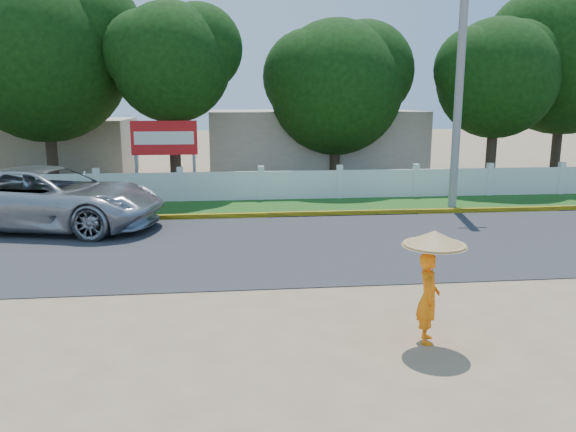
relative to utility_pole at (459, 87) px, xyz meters
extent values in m
plane|color=#9E8460|center=(-6.60, -8.98, -4.15)|extent=(120.00, 120.00, 0.00)
cube|color=#38383A|center=(-6.60, -4.48, -4.14)|extent=(60.00, 7.00, 0.02)
cube|color=#2D601E|center=(-6.60, 0.77, -4.13)|extent=(60.00, 3.50, 0.03)
cube|color=yellow|center=(-6.60, -0.93, -4.07)|extent=(40.00, 0.18, 0.16)
cube|color=silver|center=(-6.60, 2.22, -3.60)|extent=(40.00, 0.10, 1.10)
cube|color=#B7AD99|center=(-3.60, 9.02, -2.55)|extent=(10.00, 6.00, 3.20)
cube|color=#B7AD99|center=(-16.60, 10.02, -2.75)|extent=(8.00, 5.00, 2.80)
cylinder|color=gray|center=(0.00, 0.00, 0.00)|extent=(0.28, 0.28, 8.30)
imported|color=#A7AAB0|center=(-13.05, -1.84, -3.23)|extent=(7.10, 4.43, 1.83)
imported|color=orange|center=(-4.81, -10.68, -3.43)|extent=(0.47, 0.60, 1.44)
cylinder|color=gray|center=(-4.76, -10.68, -2.87)|extent=(0.02, 0.02, 0.94)
cone|color=tan|center=(-4.76, -10.68, -2.47)|extent=(0.99, 0.99, 0.24)
cylinder|color=gray|center=(-11.33, 3.32, -3.15)|extent=(0.12, 0.12, 2.00)
cylinder|color=gray|center=(-9.13, 3.32, -3.15)|extent=(0.12, 0.12, 2.00)
cube|color=red|center=(-10.23, 3.32, -1.85)|extent=(2.50, 0.12, 1.30)
cube|color=silver|center=(-10.23, 3.26, -1.85)|extent=(2.25, 0.02, 0.49)
cylinder|color=#473828|center=(-3.06, 5.97, -2.83)|extent=(0.44, 0.44, 2.64)
sphere|color=#133C0E|center=(-3.06, 5.97, 0.09)|extent=(5.83, 5.83, 5.83)
cylinder|color=#473828|center=(7.59, 6.27, -2.31)|extent=(0.44, 0.44, 3.68)
sphere|color=#133C0E|center=(7.59, 6.27, 1.43)|extent=(6.93, 6.93, 6.93)
cylinder|color=#473828|center=(3.68, 4.82, -2.54)|extent=(0.44, 0.44, 3.22)
sphere|color=#133C0E|center=(3.68, 4.82, 0.46)|extent=(5.07, 5.07, 5.07)
cylinder|color=#473828|center=(-15.03, 5.40, -2.39)|extent=(0.44, 0.44, 3.52)
sphere|color=#133C0E|center=(-15.03, 5.40, 1.21)|extent=(6.68, 6.68, 6.68)
cylinder|color=#473828|center=(-9.92, 4.20, -2.22)|extent=(0.44, 0.44, 3.87)
sphere|color=#133C0E|center=(-9.92, 4.20, 0.99)|extent=(4.63, 4.63, 4.63)
camera|label=1|loc=(-7.89, -18.68, -0.39)|focal=35.00mm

